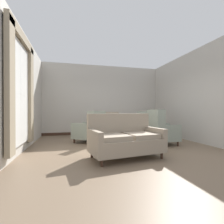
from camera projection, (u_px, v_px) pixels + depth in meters
name	position (u px, v px, depth m)	size (l,w,h in m)	color
ground	(124.00, 148.00, 4.74)	(8.74, 8.74, 0.00)	brown
wall_back	(103.00, 100.00, 7.76)	(5.58, 0.08, 3.17)	#BCB7AD
wall_left	(28.00, 94.00, 4.99)	(0.08, 4.37, 3.17)	#BCB7AD
wall_right	(184.00, 97.00, 6.30)	(0.08, 4.37, 3.17)	#BCB7AD
baseboard_back	(103.00, 133.00, 7.72)	(5.42, 0.03, 0.12)	#382319
window_with_curtains	(21.00, 87.00, 3.99)	(0.12, 2.02, 2.73)	silver
coffee_table	(124.00, 133.00, 5.19)	(0.97, 0.97, 0.46)	#382319
porcelain_vase	(124.00, 125.00, 5.22)	(0.15, 0.15, 0.36)	beige
settee	(125.00, 139.00, 3.81)	(1.72, 1.10, 1.00)	gray
armchair_near_sideboard	(151.00, 128.00, 6.24)	(1.07, 1.10, 1.06)	gray
armchair_near_window	(106.00, 127.00, 6.57)	(0.84, 0.97, 1.03)	gray
armchair_back_corner	(91.00, 130.00, 5.57)	(1.17, 1.16, 1.06)	gray
armchair_far_left	(161.00, 130.00, 5.22)	(0.80, 0.73, 1.11)	gray
side_table	(152.00, 129.00, 6.19)	(0.51, 0.51, 0.67)	#382319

